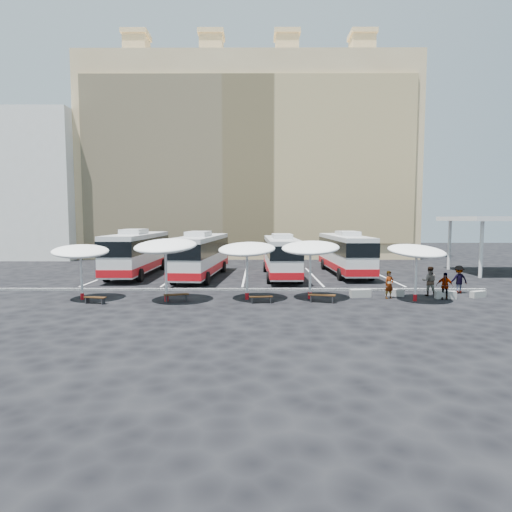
{
  "coord_description": "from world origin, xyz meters",
  "views": [
    {
      "loc": [
        1.11,
        -28.98,
        5.0
      ],
      "look_at": [
        1.0,
        3.0,
        2.2
      ],
      "focal_mm": 30.0,
      "sensor_mm": 36.0,
      "label": 1
    }
  ],
  "objects_px": {
    "bus_2": "(281,255)",
    "passenger_3": "(459,279)",
    "sunshade_3": "(310,248)",
    "passenger_2": "(445,286)",
    "wood_bench_2": "(261,298)",
    "bus_1": "(201,254)",
    "bus_3": "(345,252)",
    "conc_bench_2": "(446,295)",
    "bus_0": "(138,251)",
    "wood_bench_0": "(95,298)",
    "sunshade_4": "(417,251)",
    "sunshade_0": "(81,252)",
    "passenger_1": "(430,281)",
    "sunshade_1": "(166,246)",
    "wood_bench_1": "(176,296)",
    "wood_bench_3": "(322,296)",
    "sunshade_2": "(247,249)",
    "conc_bench_1": "(395,293)",
    "passenger_0": "(389,285)",
    "conc_bench_0": "(360,293)",
    "conc_bench_3": "(478,294)"
  },
  "relations": [
    {
      "from": "sunshade_0",
      "to": "conc_bench_2",
      "type": "height_order",
      "value": "sunshade_0"
    },
    {
      "from": "bus_3",
      "to": "wood_bench_0",
      "type": "relative_size",
      "value": 9.01
    },
    {
      "from": "sunshade_3",
      "to": "conc_bench_2",
      "type": "relative_size",
      "value": 3.58
    },
    {
      "from": "sunshade_0",
      "to": "wood_bench_1",
      "type": "bearing_deg",
      "value": -5.66
    },
    {
      "from": "conc_bench_1",
      "to": "passenger_2",
      "type": "distance_m",
      "value": 3.0
    },
    {
      "from": "bus_0",
      "to": "sunshade_3",
      "type": "relative_size",
      "value": 2.89
    },
    {
      "from": "conc_bench_3",
      "to": "passenger_0",
      "type": "relative_size",
      "value": 0.62
    },
    {
      "from": "sunshade_1",
      "to": "wood_bench_3",
      "type": "relative_size",
      "value": 2.74
    },
    {
      "from": "wood_bench_0",
      "to": "wood_bench_2",
      "type": "distance_m",
      "value": 9.77
    },
    {
      "from": "sunshade_2",
      "to": "conc_bench_3",
      "type": "relative_size",
      "value": 3.9
    },
    {
      "from": "bus_3",
      "to": "sunshade_1",
      "type": "xyz_separation_m",
      "value": [
        -13.4,
        -12.85,
        1.34
      ]
    },
    {
      "from": "bus_2",
      "to": "passenger_3",
      "type": "relative_size",
      "value": 6.3
    },
    {
      "from": "sunshade_0",
      "to": "conc_bench_3",
      "type": "xyz_separation_m",
      "value": [
        24.92,
        0.82,
        -2.78
      ]
    },
    {
      "from": "sunshade_2",
      "to": "bus_3",
      "type": "bearing_deg",
      "value": 55.24
    },
    {
      "from": "sunshade_4",
      "to": "wood_bench_0",
      "type": "relative_size",
      "value": 3.14
    },
    {
      "from": "conc_bench_1",
      "to": "passenger_0",
      "type": "xyz_separation_m",
      "value": [
        -0.65,
        -0.84,
        0.65
      ]
    },
    {
      "from": "wood_bench_2",
      "to": "passenger_2",
      "type": "distance_m",
      "value": 11.49
    },
    {
      "from": "sunshade_3",
      "to": "passenger_2",
      "type": "xyz_separation_m",
      "value": [
        8.34,
        -0.15,
        -2.34
      ]
    },
    {
      "from": "bus_2",
      "to": "conc_bench_3",
      "type": "relative_size",
      "value": 10.91
    },
    {
      "from": "wood_bench_1",
      "to": "wood_bench_3",
      "type": "relative_size",
      "value": 0.93
    },
    {
      "from": "wood_bench_0",
      "to": "wood_bench_3",
      "type": "relative_size",
      "value": 0.83
    },
    {
      "from": "bus_3",
      "to": "conc_bench_2",
      "type": "distance_m",
      "value": 12.72
    },
    {
      "from": "conc_bench_0",
      "to": "conc_bench_1",
      "type": "relative_size",
      "value": 1.14
    },
    {
      "from": "bus_3",
      "to": "conc_bench_2",
      "type": "relative_size",
      "value": 9.9
    },
    {
      "from": "conc_bench_2",
      "to": "passenger_1",
      "type": "height_order",
      "value": "passenger_1"
    },
    {
      "from": "bus_1",
      "to": "conc_bench_0",
      "type": "xyz_separation_m",
      "value": [
        11.33,
        -9.12,
        -1.78
      ]
    },
    {
      "from": "bus_0",
      "to": "wood_bench_1",
      "type": "relative_size",
      "value": 8.42
    },
    {
      "from": "bus_1",
      "to": "sunshade_3",
      "type": "distance_m",
      "value": 12.64
    },
    {
      "from": "bus_0",
      "to": "sunshade_0",
      "type": "xyz_separation_m",
      "value": [
        -0.25,
        -11.7,
        0.89
      ]
    },
    {
      "from": "passenger_1",
      "to": "wood_bench_3",
      "type": "bearing_deg",
      "value": 37.1
    },
    {
      "from": "wood_bench_3",
      "to": "sunshade_4",
      "type": "bearing_deg",
      "value": 5.12
    },
    {
      "from": "conc_bench_2",
      "to": "passenger_2",
      "type": "distance_m",
      "value": 0.67
    },
    {
      "from": "bus_1",
      "to": "sunshade_3",
      "type": "xyz_separation_m",
      "value": [
        8.04,
        -9.69,
        1.16
      ]
    },
    {
      "from": "sunshade_0",
      "to": "passenger_1",
      "type": "relative_size",
      "value": 2.3
    },
    {
      "from": "sunshade_4",
      "to": "conc_bench_2",
      "type": "distance_m",
      "value": 3.63
    },
    {
      "from": "bus_0",
      "to": "wood_bench_0",
      "type": "distance_m",
      "value": 13.17
    },
    {
      "from": "conc_bench_1",
      "to": "passenger_2",
      "type": "xyz_separation_m",
      "value": [
        2.71,
        -1.13,
        0.62
      ]
    },
    {
      "from": "sunshade_1",
      "to": "wood_bench_1",
      "type": "distance_m",
      "value": 3.05
    },
    {
      "from": "bus_0",
      "to": "conc_bench_0",
      "type": "relative_size",
      "value": 9.8
    },
    {
      "from": "sunshade_2",
      "to": "passenger_3",
      "type": "relative_size",
      "value": 2.25
    },
    {
      "from": "bus_3",
      "to": "wood_bench_0",
      "type": "bearing_deg",
      "value": -143.29
    },
    {
      "from": "wood_bench_1",
      "to": "bus_1",
      "type": "bearing_deg",
      "value": 89.19
    },
    {
      "from": "sunshade_2",
      "to": "passenger_2",
      "type": "xyz_separation_m",
      "value": [
        12.27,
        0.09,
        -2.28
      ]
    },
    {
      "from": "conc_bench_2",
      "to": "passenger_1",
      "type": "xyz_separation_m",
      "value": [
        -0.62,
        0.99,
        0.72
      ]
    },
    {
      "from": "wood_bench_1",
      "to": "conc_bench_2",
      "type": "height_order",
      "value": "conc_bench_2"
    },
    {
      "from": "sunshade_3",
      "to": "wood_bench_0",
      "type": "distance_m",
      "value": 13.26
    },
    {
      "from": "sunshade_1",
      "to": "conc_bench_2",
      "type": "relative_size",
      "value": 3.62
    },
    {
      "from": "sunshade_0",
      "to": "passenger_0",
      "type": "height_order",
      "value": "sunshade_0"
    },
    {
      "from": "wood_bench_2",
      "to": "passenger_1",
      "type": "xyz_separation_m",
      "value": [
        10.97,
        2.44,
        0.63
      ]
    },
    {
      "from": "bus_1",
      "to": "sunshade_2",
      "type": "xyz_separation_m",
      "value": [
        4.11,
        -9.92,
        1.1
      ]
    }
  ]
}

